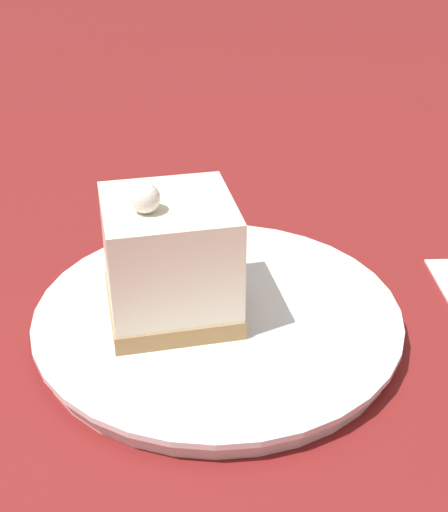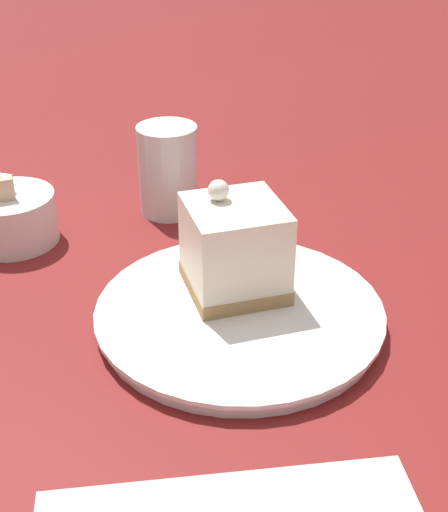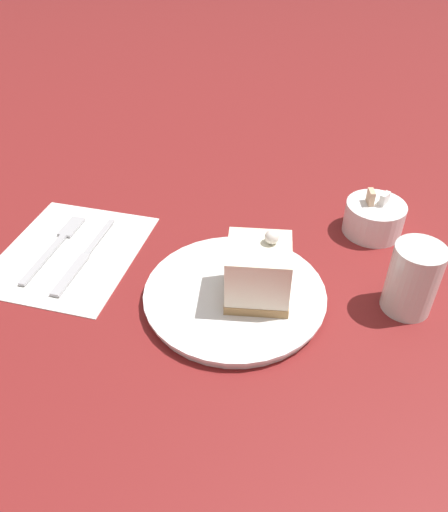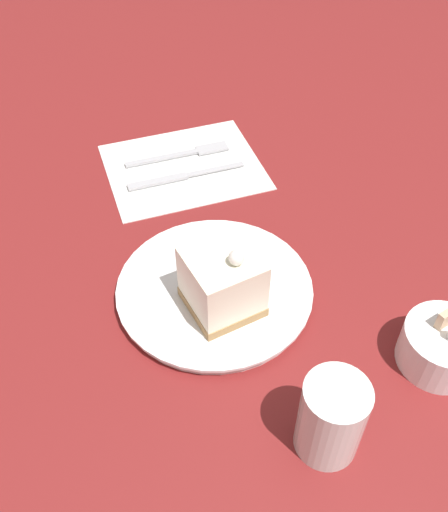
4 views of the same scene
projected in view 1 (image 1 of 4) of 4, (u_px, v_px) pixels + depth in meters
The scene contains 3 objects.
ground_plane at pixel (201, 350), 0.46m from camera, with size 4.00×4.00×0.00m, color maroon.
plate at pixel (218, 318), 0.47m from camera, with size 0.24×0.24×0.02m.
cake_slice at pixel (170, 259), 0.45m from camera, with size 0.10×0.09×0.10m.
Camera 1 is at (-0.02, 0.36, 0.28)m, focal length 50.00 mm.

